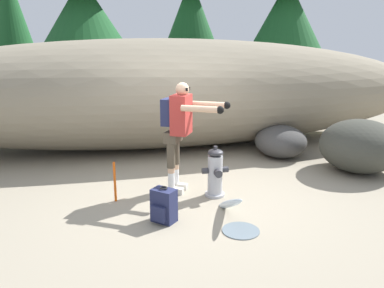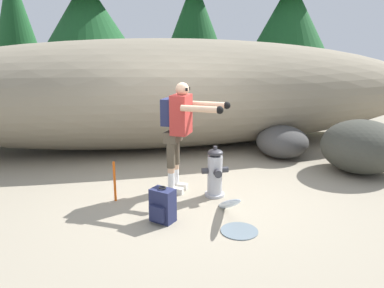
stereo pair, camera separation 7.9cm
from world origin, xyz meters
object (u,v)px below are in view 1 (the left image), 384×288
at_px(boulder_mid, 281,141).
at_px(utility_worker, 180,124).
at_px(boulder_large, 360,146).
at_px(survey_stake, 115,182).
at_px(spare_backpack, 164,206).
at_px(fire_hydrant, 215,173).

bearing_deg(boulder_mid, utility_worker, -148.49).
relative_size(utility_worker, boulder_large, 1.16).
relative_size(boulder_mid, survey_stake, 1.85).
relative_size(boulder_large, survey_stake, 2.44).
bearing_deg(spare_backpack, fire_hydrant, 171.51).
xyz_separation_m(utility_worker, spare_backpack, (-0.40, -0.98, -0.86)).
xyz_separation_m(boulder_large, boulder_mid, (-0.98, 1.16, -0.15)).
relative_size(spare_backpack, survey_stake, 0.78).
bearing_deg(utility_worker, boulder_large, 34.70).
xyz_separation_m(spare_backpack, boulder_large, (3.75, 1.27, 0.26)).
height_order(fire_hydrant, survey_stake, fire_hydrant).
bearing_deg(survey_stake, fire_hydrant, -4.23).
bearing_deg(utility_worker, spare_backpack, -82.65).
bearing_deg(survey_stake, spare_backpack, -53.65).
relative_size(spare_backpack, boulder_large, 0.32).
bearing_deg(spare_backpack, boulder_mid, 174.43).
height_order(spare_backpack, boulder_mid, boulder_mid).
bearing_deg(boulder_mid, survey_stake, -154.29).
relative_size(boulder_large, boulder_mid, 1.32).
height_order(boulder_large, boulder_mid, boulder_large).
distance_m(fire_hydrant, boulder_large, 2.92).
bearing_deg(boulder_mid, spare_backpack, -138.75).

